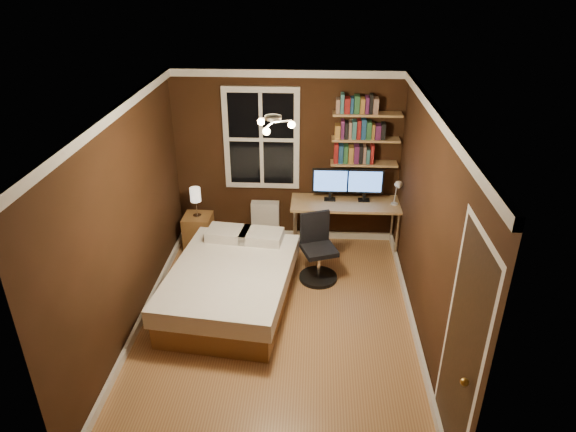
# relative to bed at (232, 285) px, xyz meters

# --- Properties ---
(floor) EXTENTS (4.20, 4.20, 0.00)m
(floor) POSITION_rel_bed_xyz_m (0.57, -0.35, -0.28)
(floor) COLOR #8E5C39
(floor) RESTS_ON ground
(wall_back) EXTENTS (3.20, 0.04, 2.50)m
(wall_back) POSITION_rel_bed_xyz_m (0.57, 1.75, 0.97)
(wall_back) COLOR black
(wall_back) RESTS_ON ground
(wall_left) EXTENTS (0.04, 4.20, 2.50)m
(wall_left) POSITION_rel_bed_xyz_m (-1.03, -0.35, 0.97)
(wall_left) COLOR black
(wall_left) RESTS_ON ground
(wall_right) EXTENTS (0.04, 4.20, 2.50)m
(wall_right) POSITION_rel_bed_xyz_m (2.17, -0.35, 0.97)
(wall_right) COLOR black
(wall_right) RESTS_ON ground
(ceiling) EXTENTS (3.20, 4.20, 0.02)m
(ceiling) POSITION_rel_bed_xyz_m (0.57, -0.35, 2.22)
(ceiling) COLOR white
(ceiling) RESTS_ON wall_back
(window) EXTENTS (1.06, 0.06, 1.46)m
(window) POSITION_rel_bed_xyz_m (0.22, 1.71, 1.27)
(window) COLOR silver
(window) RESTS_ON wall_back
(door) EXTENTS (0.03, 0.82, 2.05)m
(door) POSITION_rel_bed_xyz_m (2.16, -1.90, 0.75)
(door) COLOR black
(door) RESTS_ON ground
(door_knob) EXTENTS (0.06, 0.06, 0.06)m
(door_knob) POSITION_rel_bed_xyz_m (2.12, -2.20, 0.72)
(door_knob) COLOR gold
(door_knob) RESTS_ON door
(ceiling_fixture) EXTENTS (0.44, 0.44, 0.18)m
(ceiling_fixture) POSITION_rel_bed_xyz_m (0.57, -0.45, 2.12)
(ceiling_fixture) COLOR beige
(ceiling_fixture) RESTS_ON ceiling
(bookshelf_lower) EXTENTS (0.92, 0.22, 0.03)m
(bookshelf_lower) POSITION_rel_bed_xyz_m (1.65, 1.63, 0.97)
(bookshelf_lower) COLOR #A27F4E
(bookshelf_lower) RESTS_ON wall_back
(books_row_lower) EXTENTS (0.54, 0.16, 0.23)m
(books_row_lower) POSITION_rel_bed_xyz_m (1.65, 1.63, 1.10)
(books_row_lower) COLOR maroon
(books_row_lower) RESTS_ON bookshelf_lower
(bookshelf_middle) EXTENTS (0.92, 0.22, 0.03)m
(bookshelf_middle) POSITION_rel_bed_xyz_m (1.65, 1.63, 1.32)
(bookshelf_middle) COLOR #A27F4E
(bookshelf_middle) RESTS_ON wall_back
(books_row_middle) EXTENTS (0.66, 0.16, 0.23)m
(books_row_middle) POSITION_rel_bed_xyz_m (1.65, 1.63, 1.45)
(books_row_middle) COLOR navy
(books_row_middle) RESTS_ON bookshelf_middle
(bookshelf_upper) EXTENTS (0.92, 0.22, 0.03)m
(bookshelf_upper) POSITION_rel_bed_xyz_m (1.65, 1.63, 1.67)
(bookshelf_upper) COLOR #A27F4E
(bookshelf_upper) RESTS_ON wall_back
(books_row_upper) EXTENTS (0.54, 0.16, 0.23)m
(books_row_upper) POSITION_rel_bed_xyz_m (1.65, 1.63, 1.80)
(books_row_upper) COLOR #265A33
(books_row_upper) RESTS_ON bookshelf_upper
(bed) EXTENTS (1.59, 2.06, 0.65)m
(bed) POSITION_rel_bed_xyz_m (0.00, 0.00, 0.00)
(bed) COLOR brown
(bed) RESTS_ON ground
(nightstand) EXTENTS (0.40, 0.40, 0.49)m
(nightstand) POSITION_rel_bed_xyz_m (-0.70, 1.38, -0.03)
(nightstand) COLOR brown
(nightstand) RESTS_ON ground
(bedside_lamp) EXTENTS (0.15, 0.15, 0.44)m
(bedside_lamp) POSITION_rel_bed_xyz_m (-0.70, 1.38, 0.43)
(bedside_lamp) COLOR beige
(bedside_lamp) RESTS_ON nightstand
(radiator) EXTENTS (0.41, 0.14, 0.61)m
(radiator) POSITION_rel_bed_xyz_m (0.25, 1.64, 0.03)
(radiator) COLOR silver
(radiator) RESTS_ON ground
(desk) EXTENTS (1.55, 0.58, 0.73)m
(desk) POSITION_rel_bed_xyz_m (1.42, 1.44, 0.40)
(desk) COLOR #A27F4E
(desk) RESTS_ON ground
(monitor_left) EXTENTS (0.51, 0.12, 0.47)m
(monitor_left) POSITION_rel_bed_xyz_m (1.19, 1.51, 0.69)
(monitor_left) COLOR black
(monitor_left) RESTS_ON desk
(monitor_right) EXTENTS (0.51, 0.12, 0.47)m
(monitor_right) POSITION_rel_bed_xyz_m (1.67, 1.51, 0.69)
(monitor_right) COLOR black
(monitor_right) RESTS_ON desk
(desk_lamp) EXTENTS (0.14, 0.32, 0.44)m
(desk_lamp) POSITION_rel_bed_xyz_m (2.09, 1.33, 0.68)
(desk_lamp) COLOR silver
(desk_lamp) RESTS_ON desk
(office_chair) EXTENTS (0.52, 0.52, 0.91)m
(office_chair) POSITION_rel_bed_xyz_m (1.03, 0.64, 0.06)
(office_chair) COLOR black
(office_chair) RESTS_ON ground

